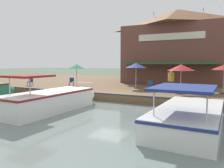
# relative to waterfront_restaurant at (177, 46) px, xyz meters

# --- Properties ---
(ground_plane) EXTENTS (220.00, 220.00, 0.00)m
(ground_plane) POSITION_rel_waterfront_restaurant_xyz_m (13.50, -2.15, -5.05)
(ground_plane) COLOR #4C5B47
(quay_deck) EXTENTS (22.00, 56.00, 0.60)m
(quay_deck) POSITION_rel_waterfront_restaurant_xyz_m (2.50, -2.15, -4.75)
(quay_deck) COLOR brown
(quay_deck) RESTS_ON ground
(quay_edge_fender) EXTENTS (0.20, 50.40, 0.10)m
(quay_edge_fender) POSITION_rel_waterfront_restaurant_xyz_m (13.40, -2.15, -4.40)
(quay_edge_fender) COLOR #2D2D33
(quay_edge_fender) RESTS_ON quay_deck
(waterfront_restaurant) EXTENTS (9.55, 12.10, 8.76)m
(waterfront_restaurant) POSITION_rel_waterfront_restaurant_xyz_m (0.00, 0.00, 0.00)
(waterfront_restaurant) COLOR brown
(waterfront_restaurant) RESTS_ON quay_deck
(patio_umbrella_far_corner) EXTENTS (2.00, 2.00, 2.25)m
(patio_umbrella_far_corner) POSITION_rel_waterfront_restaurant_xyz_m (10.47, 2.34, -2.48)
(patio_umbrella_far_corner) COLOR #B7B7B7
(patio_umbrella_far_corner) RESTS_ON quay_deck
(patio_umbrella_by_entrance) EXTENTS (1.78, 1.78, 2.24)m
(patio_umbrella_by_entrance) POSITION_rel_waterfront_restaurant_xyz_m (9.76, -7.77, -2.48)
(patio_umbrella_by_entrance) COLOR #B7B7B7
(patio_umbrella_by_entrance) RESTS_ON quay_deck
(patio_umbrella_mid_patio_left) EXTENTS (1.94, 1.94, 2.20)m
(patio_umbrella_mid_patio_left) POSITION_rel_waterfront_restaurant_xyz_m (8.94, 5.21, -2.48)
(patio_umbrella_mid_patio_left) COLOR #B7B7B7
(patio_umbrella_mid_patio_left) RESTS_ON quay_deck
(patio_umbrella_near_quay_edge) EXTENTS (1.96, 1.96, 2.35)m
(patio_umbrella_near_quay_edge) POSITION_rel_waterfront_restaurant_xyz_m (8.61, -1.96, -2.36)
(patio_umbrella_near_quay_edge) COLOR #B7B7B7
(patio_umbrella_near_quay_edge) RESTS_ON quay_deck
(cafe_chair_far_corner_seat) EXTENTS (0.54, 0.54, 0.85)m
(cafe_chair_far_corner_seat) POSITION_rel_waterfront_restaurant_xyz_m (10.17, -0.12, -3.98)
(cafe_chair_far_corner_seat) COLOR navy
(cafe_chair_far_corner_seat) RESTS_ON quay_deck
(cafe_chair_under_first_umbrella) EXTENTS (0.56, 0.56, 0.85)m
(cafe_chair_under_first_umbrella) POSITION_rel_waterfront_restaurant_xyz_m (11.39, -12.39, -3.98)
(cafe_chair_under_first_umbrella) COLOR navy
(cafe_chair_under_first_umbrella) RESTS_ON quay_deck
(cafe_chair_facing_river) EXTENTS (0.59, 0.59, 0.85)m
(cafe_chair_facing_river) POSITION_rel_waterfront_restaurant_xyz_m (9.68, -8.48, -3.98)
(cafe_chair_facing_river) COLOR navy
(cafe_chair_facing_river) RESTS_ON quay_deck
(person_mid_patio) EXTENTS (0.50, 0.50, 1.76)m
(person_mid_patio) POSITION_rel_waterfront_restaurant_xyz_m (9.56, 1.42, -3.34)
(person_mid_patio) COLOR #2D5193
(person_mid_patio) RESTS_ON quay_deck
(motorboat_nearest_quay) EXTENTS (7.11, 2.71, 1.94)m
(motorboat_nearest_quay) POSITION_rel_waterfront_restaurant_xyz_m (17.05, 3.93, -4.45)
(motorboat_nearest_quay) COLOR white
(motorboat_nearest_quay) RESTS_ON river_water
(motorboat_outer_channel) EXTENTS (7.03, 2.32, 2.18)m
(motorboat_outer_channel) POSITION_rel_waterfront_restaurant_xyz_m (17.21, -3.82, -4.33)
(motorboat_outer_channel) COLOR white
(motorboat_outer_channel) RESTS_ON river_water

